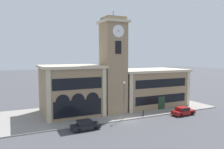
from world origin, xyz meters
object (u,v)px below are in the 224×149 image
parked_car_near (85,125)px  parked_car_mid (183,111)px  street_lamp (124,95)px  bollard (143,113)px

parked_car_near → parked_car_mid: 18.16m
parked_car_near → street_lamp: bearing=13.5°
parked_car_near → bollard: (11.06, 1.91, -0.05)m
parked_car_mid → street_lamp: size_ratio=0.69×
bollard → parked_car_mid: bearing=-15.0°
parked_car_near → parked_car_mid: (18.16, 0.00, 0.04)m
parked_car_near → bollard: 11.22m
parked_car_near → street_lamp: size_ratio=0.67×
parked_car_near → parked_car_mid: size_ratio=0.97×
parked_car_near → parked_car_mid: parked_car_mid is taller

